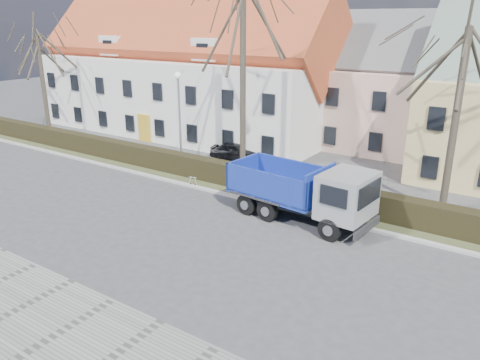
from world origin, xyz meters
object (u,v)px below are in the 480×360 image
Objects in this scene: dump_truck at (296,190)px; parked_car_a at (235,151)px; cart_frame at (190,181)px; streetlight at (180,121)px.

dump_truck is 10.67m from parked_car_a.
dump_truck reaches higher than cart_frame.
dump_truck is at bearing -142.37° from parked_car_a.
streetlight is 4.47m from cart_frame.
streetlight is at bearing 168.29° from dump_truck.
parked_car_a is (1.73, 3.71, -2.55)m from streetlight.
cart_frame is at bearing 175.49° from parked_car_a.
cart_frame is (-7.32, 0.80, -1.17)m from dump_truck.
dump_truck is 7.45m from cart_frame.
dump_truck is 2.11× the size of parked_car_a.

